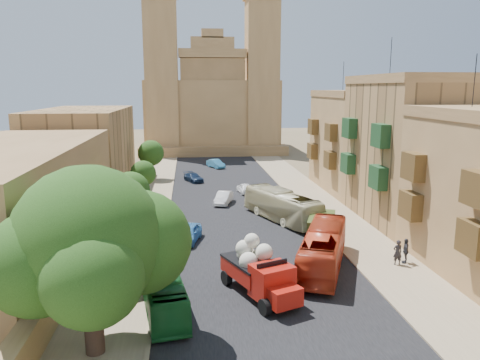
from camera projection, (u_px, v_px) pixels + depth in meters
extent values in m
cube|color=black|center=(236.00, 210.00, 49.05)|extent=(14.00, 140.00, 0.01)
cube|color=#947F61|center=(324.00, 207.00, 50.08)|extent=(5.00, 140.00, 0.01)
cube|color=#947F61|center=(144.00, 213.00, 48.02)|extent=(5.00, 140.00, 0.01)
cube|color=#947F61|center=(301.00, 208.00, 49.80)|extent=(0.25, 140.00, 0.12)
cube|color=#947F61|center=(168.00, 211.00, 48.28)|extent=(0.25, 140.00, 0.12)
cylinder|color=black|center=(475.00, 80.00, 32.34)|extent=(0.06, 0.06, 3.60)
cube|color=brown|center=(473.00, 238.00, 27.18)|extent=(0.90, 2.20, 2.00)
cube|color=brown|center=(410.00, 205.00, 34.83)|extent=(0.90, 2.20, 2.00)
cube|color=brown|center=(478.00, 189.00, 26.61)|extent=(0.90, 2.20, 2.00)
cube|color=brown|center=(413.00, 167.00, 34.26)|extent=(0.90, 2.20, 2.00)
cube|color=#A97E4C|center=(407.00, 153.00, 44.65)|extent=(8.00, 14.00, 13.00)
cube|color=olive|center=(413.00, 79.00, 43.32)|extent=(8.20, 14.00, 0.80)
cylinder|color=black|center=(391.00, 56.00, 45.51)|extent=(0.06, 0.06, 3.60)
cube|color=#1B4422|center=(378.00, 177.00, 40.65)|extent=(0.90, 2.20, 2.00)
cube|color=#1B4422|center=(348.00, 163.00, 48.29)|extent=(0.90, 2.20, 2.00)
cube|color=#1B4422|center=(380.00, 136.00, 39.94)|extent=(0.90, 2.20, 2.00)
cube|color=#1B4422|center=(349.00, 128.00, 47.59)|extent=(0.90, 2.20, 2.00)
cube|color=#9E7647|center=(355.00, 144.00, 58.45)|extent=(8.00, 14.00, 11.50)
cube|color=olive|center=(358.00, 94.00, 57.26)|extent=(8.20, 14.00, 0.80)
cylinder|color=black|center=(343.00, 76.00, 59.45)|extent=(0.06, 0.06, 3.60)
cube|color=brown|center=(330.00, 160.00, 54.41)|extent=(0.90, 2.20, 2.00)
cube|color=brown|center=(312.00, 151.00, 62.05)|extent=(0.90, 2.20, 2.00)
cube|color=brown|center=(331.00, 132.00, 53.79)|extent=(0.90, 2.20, 2.00)
cube|color=brown|center=(313.00, 127.00, 61.43)|extent=(0.90, 2.20, 2.00)
cube|color=#9E7647|center=(95.00, 235.00, 37.77)|extent=(1.00, 40.00, 1.80)
cube|color=olive|center=(11.00, 203.00, 34.58)|extent=(10.00, 28.00, 8.40)
cube|color=#A97E4C|center=(85.00, 148.00, 59.78)|extent=(10.00, 22.00, 10.00)
cube|color=#9E7647|center=(211.00, 115.00, 97.42)|extent=(26.00, 20.00, 14.00)
cube|color=olive|center=(214.00, 151.00, 88.37)|extent=(28.00, 4.00, 1.80)
cube|color=olive|center=(213.00, 102.00, 88.26)|extent=(12.00, 2.00, 16.00)
cube|color=#9E7647|center=(212.00, 53.00, 86.54)|extent=(12.60, 2.40, 1.60)
cube|color=#9E7647|center=(212.00, 44.00, 86.21)|extent=(8.00, 2.00, 2.40)
cube|color=#9E7647|center=(212.00, 34.00, 85.86)|extent=(4.00, 2.00, 1.60)
cube|color=#9E7647|center=(162.00, 78.00, 87.63)|extent=(6.00, 6.00, 29.00)
cube|color=#9E7647|center=(262.00, 78.00, 89.69)|extent=(6.00, 6.00, 29.00)
cylinder|color=#3A271D|center=(93.00, 319.00, 22.33)|extent=(0.92, 0.92, 3.50)
sphere|color=#1A3D10|center=(88.00, 240.00, 21.56)|extent=(6.99, 6.99, 6.99)
sphere|color=#1A3D10|center=(140.00, 242.00, 22.99)|extent=(5.15, 5.15, 5.15)
sphere|color=#1A3D10|center=(38.00, 263.00, 20.68)|extent=(4.78, 4.78, 4.78)
sphere|color=#1A3D10|center=(92.00, 277.00, 19.65)|extent=(4.42, 4.42, 4.42)
sphere|color=#1A3D10|center=(75.00, 214.00, 23.28)|extent=(4.05, 4.05, 4.05)
cylinder|color=#3A271D|center=(110.00, 269.00, 30.20)|extent=(0.44, 0.44, 2.23)
sphere|color=#1A3D10|center=(108.00, 235.00, 29.76)|extent=(3.24, 3.24, 3.24)
cylinder|color=#3A271D|center=(132.00, 217.00, 41.88)|extent=(0.44, 0.44, 2.39)
sphere|color=#1A3D10|center=(131.00, 191.00, 41.42)|extent=(3.48, 3.48, 3.48)
cylinder|color=#3A271D|center=(144.00, 191.00, 53.62)|extent=(0.44, 0.44, 2.01)
sphere|color=#1A3D10|center=(143.00, 173.00, 53.23)|extent=(2.93, 2.93, 2.93)
cylinder|color=#3A271D|center=(152.00, 171.00, 65.28)|extent=(0.44, 0.44, 2.46)
sphere|color=#1A3D10|center=(151.00, 153.00, 64.80)|extent=(3.59, 3.59, 3.59)
cube|color=#AE170D|center=(251.00, 269.00, 29.56)|extent=(3.66, 4.48, 0.97)
cube|color=black|center=(251.00, 261.00, 29.46)|extent=(3.73, 4.55, 0.13)
cube|color=#AE170D|center=(272.00, 281.00, 27.41)|extent=(2.78, 2.55, 1.94)
cube|color=#AE170D|center=(284.00, 296.00, 26.39)|extent=(2.18, 1.89, 1.08)
cube|color=black|center=(272.00, 269.00, 27.27)|extent=(1.93, 0.88, 0.97)
cylinder|color=black|center=(265.00, 307.00, 26.26)|extent=(0.72, 1.04, 0.97)
cylinder|color=black|center=(296.00, 299.00, 27.28)|extent=(0.72, 1.04, 0.97)
cylinder|color=black|center=(226.00, 278.00, 30.33)|extent=(0.72, 1.04, 0.97)
cylinder|color=black|center=(255.00, 272.00, 31.35)|extent=(0.72, 1.04, 0.97)
sphere|color=beige|center=(249.00, 262.00, 28.60)|extent=(1.18, 1.18, 1.18)
sphere|color=beige|center=(261.00, 257.00, 29.38)|extent=(1.18, 1.18, 1.18)
sphere|color=beige|center=(246.00, 254.00, 29.96)|extent=(1.18, 1.18, 1.18)
sphere|color=beige|center=(244.00, 248.00, 29.18)|extent=(1.08, 1.08, 1.08)
sphere|color=beige|center=(264.00, 252.00, 28.65)|extent=(1.08, 1.08, 1.08)
sphere|color=beige|center=(252.00, 241.00, 29.10)|extent=(0.97, 0.97, 0.97)
cube|color=#3E4D1D|center=(321.00, 227.00, 39.80)|extent=(3.54, 5.11, 1.94)
cylinder|color=black|center=(308.00, 238.00, 38.57)|extent=(0.56, 0.83, 0.78)
cylinder|color=black|center=(331.00, 240.00, 38.14)|extent=(0.56, 0.83, 0.78)
cylinder|color=black|center=(312.00, 227.00, 41.68)|extent=(0.56, 0.83, 0.78)
cylinder|color=black|center=(333.00, 229.00, 41.25)|extent=(0.56, 0.83, 0.78)
imported|color=#186629|center=(162.00, 288.00, 27.05)|extent=(3.37, 8.78, 2.39)
imported|color=#B9351A|center=(323.00, 249.00, 32.98)|extent=(6.23, 10.61, 2.91)
imported|color=beige|center=(282.00, 206.00, 44.89)|extent=(6.20, 10.66, 2.92)
imported|color=#3A83C6|center=(188.00, 233.00, 38.82)|extent=(2.73, 4.55, 1.45)
imported|color=white|center=(224.00, 198.00, 51.56)|extent=(2.52, 4.26, 1.33)
imported|color=beige|center=(286.00, 209.00, 47.17)|extent=(3.42, 4.59, 1.16)
imported|color=#13243F|center=(194.00, 177.00, 63.81)|extent=(3.07, 4.31, 1.16)
imported|color=white|center=(245.00, 188.00, 56.86)|extent=(1.92, 3.79, 1.24)
imported|color=teal|center=(216.00, 164.00, 74.89)|extent=(2.98, 4.26, 1.33)
imported|color=black|center=(398.00, 252.00, 33.72)|extent=(0.69, 0.47, 1.86)
imported|color=#36363C|center=(406.00, 251.00, 34.04)|extent=(0.84, 1.18, 1.86)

